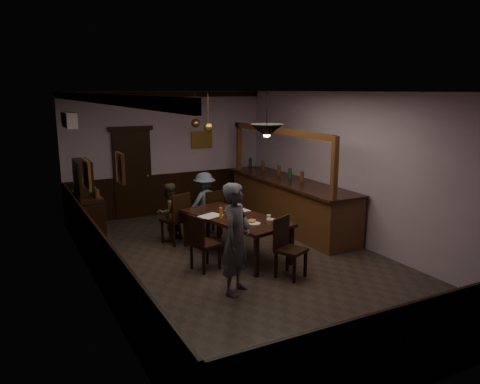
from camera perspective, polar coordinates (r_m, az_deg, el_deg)
room at (r=8.01m, az=0.46°, el=1.34°), size 5.01×8.01×3.01m
dining_table at (r=8.64m, az=-0.56°, el=-3.40°), size 1.49×2.37×0.75m
chair_far_left at (r=9.39m, az=-7.64°, el=-2.95°), size 0.58×0.58×1.04m
chair_far_right at (r=9.90m, az=-3.40°, el=-2.28°), size 0.47×0.47×0.97m
chair_near at (r=7.76m, az=5.73°, el=-6.39°), size 0.57×0.57×1.00m
chair_side at (r=7.98m, az=-4.73°, el=-5.92°), size 0.52×0.52×0.97m
person_standing at (r=7.03m, az=-0.46°, el=-5.71°), size 0.74×0.70×1.70m
person_seated_left at (r=9.61m, az=-8.64°, el=-2.44°), size 0.70×0.62×1.20m
person_seated_right at (r=10.09m, az=-4.34°, el=-1.28°), size 0.94×0.66×1.31m
newspaper_left at (r=8.66m, az=-3.63°, el=-2.91°), size 0.50×0.43×0.01m
newspaper_right at (r=9.00m, az=-0.28°, el=-2.30°), size 0.46×0.35×0.01m
napkin at (r=8.38m, az=0.14°, el=-3.42°), size 0.18×0.18×0.00m
saucer at (r=8.42m, az=3.74°, el=-3.34°), size 0.15×0.15×0.01m
coffee_cup at (r=8.42m, az=3.52°, el=-3.04°), size 0.10×0.10×0.07m
pastry_plate at (r=8.15m, az=1.75°, el=-3.85°), size 0.22×0.22×0.01m
pastry_ring_a at (r=8.18m, az=1.28°, el=-3.59°), size 0.13×0.13×0.04m
pastry_ring_b at (r=8.23m, az=1.49°, el=-3.49°), size 0.13×0.13×0.04m
soda_can at (r=8.61m, az=0.20°, el=-2.59°), size 0.07×0.07×0.12m
beer_glass at (r=8.47m, az=-2.36°, el=-2.57°), size 0.06×0.06×0.20m
water_glass at (r=8.73m, az=-0.54°, el=-2.29°), size 0.06×0.06×0.15m
pepper_mill at (r=7.83m, az=0.58°, el=-4.04°), size 0.04×0.04×0.14m
sideboard at (r=9.90m, az=-18.11°, el=-2.05°), size 0.45×1.27×1.68m
bar_counter at (r=10.51m, az=6.11°, el=-1.25°), size 0.93×4.00×2.25m
door_back at (r=11.42m, az=-12.95°, el=2.06°), size 0.90×0.06×2.10m
ac_unit at (r=9.95m, az=-20.11°, el=8.27°), size 0.20×0.85×0.30m
picture_left_small at (r=5.56m, az=-14.37°, el=2.84°), size 0.04×0.28×0.36m
picture_left_large at (r=7.96m, az=-18.23°, el=2.10°), size 0.04×0.62×0.48m
picture_back at (r=11.90m, az=-4.69°, el=6.38°), size 0.55×0.04×0.42m
pendant_iron at (r=7.75m, az=3.29°, el=7.46°), size 0.56×0.56×0.74m
pendant_brass_mid at (r=9.48m, az=-3.89°, el=7.90°), size 0.20×0.20×0.81m
pendant_brass_far at (r=10.62m, az=-5.44°, el=8.35°), size 0.20×0.20×0.81m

